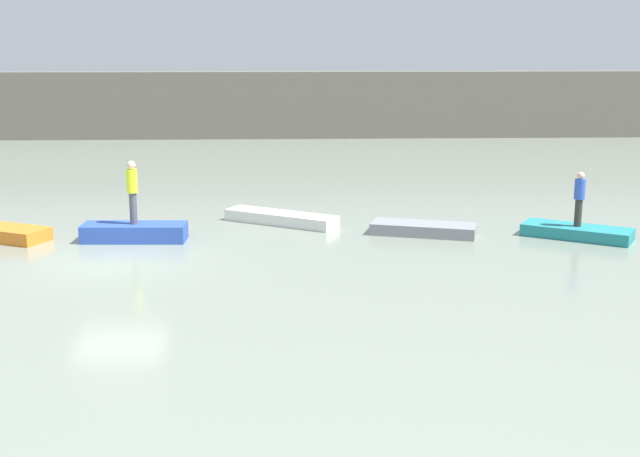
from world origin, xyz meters
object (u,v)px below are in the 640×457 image
object	(u,v)px
rowboat_white	(281,218)
rowboat_grey	(424,229)
person_hiviz_shirt	(132,188)
person_blue_shirt	(579,196)
rowboat_blue	(134,232)
rowboat_teal	(577,232)

from	to	relation	value
rowboat_white	rowboat_grey	distance (m)	4.70
person_hiviz_shirt	person_blue_shirt	world-z (taller)	person_hiviz_shirt
rowboat_white	rowboat_grey	size ratio (longest dim) A/B	1.21
rowboat_blue	rowboat_grey	distance (m)	8.72
rowboat_blue	person_blue_shirt	distance (m)	13.30
rowboat_white	rowboat_grey	world-z (taller)	rowboat_white
person_hiviz_shirt	rowboat_white	bearing A→B (deg)	26.42
rowboat_blue	person_hiviz_shirt	size ratio (longest dim) A/B	1.62
rowboat_teal	person_hiviz_shirt	distance (m)	13.34
rowboat_blue	rowboat_white	distance (m)	4.85
rowboat_blue	person_blue_shirt	world-z (taller)	person_blue_shirt
rowboat_blue	rowboat_white	xyz separation A→B (m)	(4.34, 2.16, -0.07)
person_blue_shirt	rowboat_white	bearing A→B (deg)	165.29
person_hiviz_shirt	rowboat_blue	bearing A→B (deg)	-93.58
rowboat_blue	rowboat_teal	distance (m)	13.26
rowboat_teal	person_hiviz_shirt	bearing A→B (deg)	-149.17
rowboat_grey	person_hiviz_shirt	distance (m)	8.84
rowboat_teal	rowboat_white	bearing A→B (deg)	-163.09
rowboat_teal	person_blue_shirt	world-z (taller)	person_blue_shirt
person_hiviz_shirt	rowboat_grey	bearing A→B (deg)	2.84
rowboat_grey	person_blue_shirt	distance (m)	4.72
rowboat_blue	person_hiviz_shirt	distance (m)	1.32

